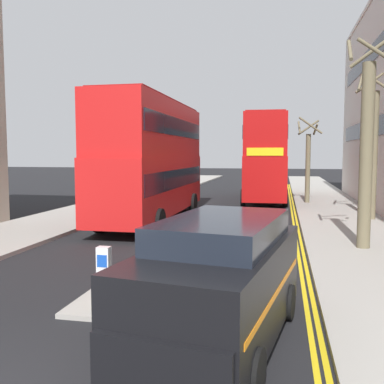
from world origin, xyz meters
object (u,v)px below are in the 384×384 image
at_px(double_decker_bus_oncoming, 264,156).
at_px(taxi_minivan, 219,282).
at_px(double_decker_bus_away, 153,157).
at_px(keep_left_bollard, 104,274).

distance_m(double_decker_bus_oncoming, taxi_minivan, 22.90).
bearing_deg(double_decker_bus_away, double_decker_bus_oncoming, 64.72).
xyz_separation_m(keep_left_bollard, double_decker_bus_oncoming, (2.48, 21.23, 2.42)).
distance_m(keep_left_bollard, double_decker_bus_away, 11.63).
bearing_deg(taxi_minivan, double_decker_bus_oncoming, 90.55).
xyz_separation_m(double_decker_bus_away, double_decker_bus_oncoming, (4.77, 10.09, 0.00)).
relative_size(double_decker_bus_away, taxi_minivan, 2.14).
height_order(double_decker_bus_away, taxi_minivan, double_decker_bus_away).
xyz_separation_m(double_decker_bus_away, taxi_minivan, (4.98, -12.73, -1.96)).
bearing_deg(keep_left_bollard, taxi_minivan, -30.40).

